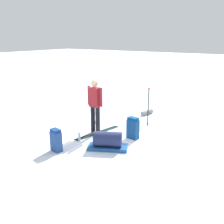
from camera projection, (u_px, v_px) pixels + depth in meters
ground_plane at (112, 133)px, 8.35m from camera, size 80.00×80.00×0.00m
skier_standing at (95, 103)px, 8.16m from camera, size 0.23×0.57×1.70m
ski_pair_near at (98, 133)px, 8.38m from camera, size 1.76×0.48×0.05m
backpack_large_dark at (56, 140)px, 7.00m from camera, size 0.26×0.34×0.61m
backpack_bright at (133, 128)px, 7.86m from camera, size 0.24×0.37×0.66m
ski_poles_planted_near at (96, 102)px, 9.14m from camera, size 0.16×0.10×1.36m
ski_poles_planted_far at (148, 105)px, 8.91m from camera, size 0.20×0.11×1.30m
gear_sled at (108, 141)px, 7.14m from camera, size 0.89×1.16×0.49m
sleeping_mat_rolled at (147, 112)px, 10.30m from camera, size 0.57×0.29×0.18m
thermos_bottle at (79, 137)px, 7.70m from camera, size 0.07×0.07×0.26m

